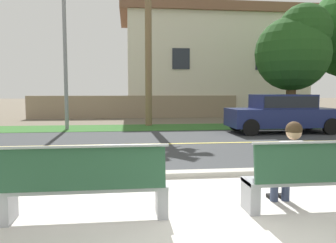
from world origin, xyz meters
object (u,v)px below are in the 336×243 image
(seated_person_white, at_px, (290,161))
(shade_tree_far_left, at_px, (295,48))
(bench_left, at_px, (86,186))
(car_navy_near, at_px, (282,112))
(bench_right, at_px, (321,178))
(streetlamp, at_px, (65,26))

(seated_person_white, bearing_deg, shade_tree_far_left, 62.74)
(bench_left, relative_size, car_navy_near, 0.49)
(shade_tree_far_left, bearing_deg, bench_left, -127.66)
(shade_tree_far_left, bearing_deg, seated_person_white, -117.26)
(car_navy_near, bearing_deg, shade_tree_far_left, 53.02)
(seated_person_white, height_order, shade_tree_far_left, shade_tree_far_left)
(car_navy_near, bearing_deg, seated_person_white, -114.66)
(bench_right, bearing_deg, car_navy_near, 67.88)
(streetlamp, bearing_deg, seated_person_white, -65.53)
(car_navy_near, height_order, shade_tree_far_left, shade_tree_far_left)
(bench_right, relative_size, streetlamp, 0.27)
(seated_person_white, bearing_deg, streetlamp, 114.47)
(streetlamp, xyz_separation_m, shade_tree_far_left, (10.30, -0.33, -0.81))
(bench_left, relative_size, shade_tree_far_left, 0.37)
(streetlamp, relative_size, shade_tree_far_left, 1.40)
(seated_person_white, height_order, car_navy_near, car_navy_near)
(bench_right, height_order, streetlamp, streetlamp)
(car_navy_near, relative_size, streetlamp, 0.55)
(bench_left, distance_m, car_navy_near, 10.93)
(car_navy_near, bearing_deg, bench_left, -127.82)
(car_navy_near, height_order, streetlamp, streetlamp)
(bench_left, xyz_separation_m, bench_right, (3.19, 0.00, 0.00))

